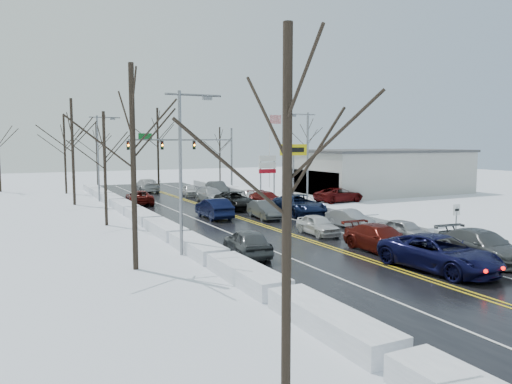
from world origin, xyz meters
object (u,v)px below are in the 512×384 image
traffic_signal_mast (194,148)px  tires_plus_sign (293,154)px  flagpole (271,144)px  dealership_building (379,171)px  oncoming_car_0 (214,218)px

traffic_signal_mast → tires_plus_sign: bearing=-59.5°
traffic_signal_mast → flagpole: size_ratio=1.33×
traffic_signal_mast → flagpole: 11.90m
dealership_building → oncoming_car_0: 27.99m
dealership_building → flagpole: bearing=126.3°
traffic_signal_mast → flagpole: bearing=9.7°
flagpole → oncoming_car_0: 28.69m
tires_plus_sign → flagpole: (4.67, 14.01, 0.93)m
dealership_building → oncoming_car_0: (-25.90, -10.27, -2.66)m
tires_plus_sign → flagpole: flagpole is taller
traffic_signal_mast → dealership_building: 23.01m
tires_plus_sign → dealership_building: tires_plus_sign is taller
dealership_building → oncoming_car_0: size_ratio=4.09×
flagpole → oncoming_car_0: bearing=-127.5°
tires_plus_sign → oncoming_car_0: bearing=-146.4°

